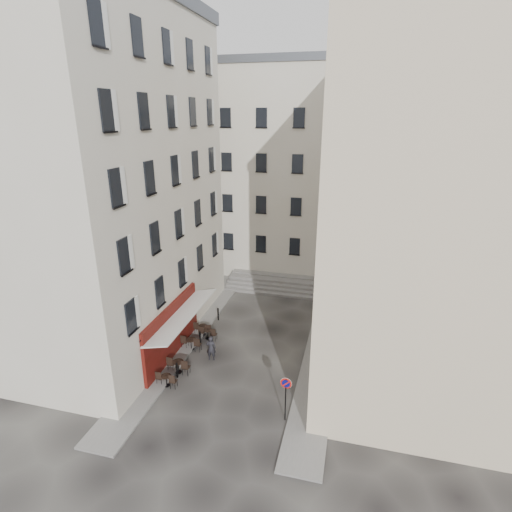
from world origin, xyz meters
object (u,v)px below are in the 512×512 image
(bistro_table_a, at_px, (167,379))
(bistro_table_b, at_px, (179,365))
(no_parking_sign, at_px, (286,391))

(bistro_table_a, xyz_separation_m, bistro_table_b, (0.13, 1.28, 0.06))
(no_parking_sign, distance_m, bistro_table_a, 7.01)
(no_parking_sign, bearing_deg, bistro_table_a, 177.20)
(bistro_table_a, bearing_deg, no_parking_sign, -7.83)
(no_parking_sign, distance_m, bistro_table_b, 7.16)
(bistro_table_a, distance_m, bistro_table_b, 1.29)
(no_parking_sign, height_order, bistro_table_b, no_parking_sign)
(no_parking_sign, xyz_separation_m, bistro_table_b, (-6.70, 2.22, -1.23))
(no_parking_sign, relative_size, bistro_table_a, 2.00)
(no_parking_sign, height_order, bistro_table_a, no_parking_sign)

